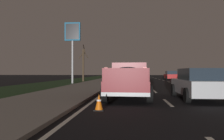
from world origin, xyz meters
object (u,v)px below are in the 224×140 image
(sedan_red, at_px, (171,75))
(bare_tree_far, at_px, (83,64))
(pickup_truck, at_px, (129,79))
(sedan_silver, at_px, (198,84))
(gas_price_sign, at_px, (73,37))
(traffic_cone_near, at_px, (99,102))
(sedan_black, at_px, (199,78))

(sedan_red, height_order, bare_tree_far, bare_tree_far)
(pickup_truck, xyz_separation_m, sedan_silver, (-0.43, -3.44, -0.20))
(gas_price_sign, distance_m, traffic_cone_near, 19.95)
(pickup_truck, bearing_deg, sedan_silver, -97.10)
(pickup_truck, relative_size, gas_price_sign, 0.75)
(sedan_black, bearing_deg, bare_tree_far, 56.73)
(pickup_truck, distance_m, bare_tree_far, 21.46)
(pickup_truck, height_order, gas_price_sign, gas_price_sign)
(sedan_silver, relative_size, gas_price_sign, 0.60)
(sedan_black, relative_size, bare_tree_far, 0.81)
(bare_tree_far, bearing_deg, sedan_red, -63.33)
(sedan_black, height_order, sedan_red, same)
(traffic_cone_near, bearing_deg, sedan_red, -14.04)
(sedan_red, bearing_deg, pickup_truck, 165.98)
(pickup_truck, xyz_separation_m, bare_tree_far, (20.25, 6.95, 1.53))
(sedan_red, xyz_separation_m, traffic_cone_near, (-31.12, 7.79, -0.50))
(gas_price_sign, height_order, traffic_cone_near, gas_price_sign)
(pickup_truck, height_order, sedan_red, pickup_truck)
(pickup_truck, height_order, sedan_silver, pickup_truck)
(sedan_silver, height_order, traffic_cone_near, sedan_silver)
(sedan_silver, bearing_deg, sedan_red, -6.90)
(pickup_truck, distance_m, gas_price_sign, 16.56)
(bare_tree_far, height_order, traffic_cone_near, bare_tree_far)
(sedan_black, bearing_deg, gas_price_sign, 77.20)
(sedan_silver, xyz_separation_m, traffic_cone_near, (-3.55, 4.45, -0.50))
(bare_tree_far, distance_m, traffic_cone_near, 25.05)
(pickup_truck, bearing_deg, bare_tree_far, 18.95)
(sedan_red, xyz_separation_m, bare_tree_far, (-6.90, 13.73, 1.73))
(sedan_red, relative_size, traffic_cone_near, 7.59)
(sedan_silver, bearing_deg, traffic_cone_near, 128.62)
(traffic_cone_near, bearing_deg, bare_tree_far, 13.78)
(pickup_truck, relative_size, sedan_red, 1.25)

